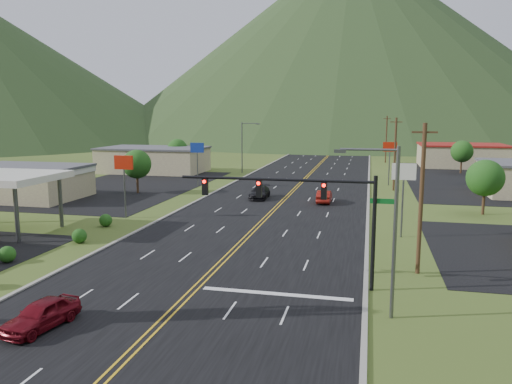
% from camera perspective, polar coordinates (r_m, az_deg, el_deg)
% --- Properties ---
extents(traffic_signal, '(13.10, 0.43, 7.00)m').
position_cam_1_polar(traffic_signal, '(30.42, 5.84, -1.04)').
color(traffic_signal, black).
rests_on(traffic_signal, ground).
extents(streetlight_east, '(3.28, 0.25, 9.00)m').
position_cam_1_polar(streetlight_east, '(26.33, 14.95, -3.22)').
color(streetlight_east, '#59595E').
rests_on(streetlight_east, ground).
extents(streetlight_west, '(3.28, 0.25, 9.00)m').
position_cam_1_polar(streetlight_west, '(88.62, -1.41, 5.51)').
color(streetlight_west, '#59595E').
rests_on(streetlight_west, ground).
extents(building_west_mid, '(14.40, 10.40, 4.10)m').
position_cam_1_polar(building_west_mid, '(68.77, -25.04, 1.20)').
color(building_west_mid, beige).
rests_on(building_west_mid, ground).
extents(building_west_far, '(18.40, 11.40, 4.50)m').
position_cam_1_polar(building_west_far, '(92.37, -11.60, 3.66)').
color(building_west_far, beige).
rests_on(building_west_far, ground).
extents(building_east_far, '(16.40, 12.40, 4.50)m').
position_cam_1_polar(building_east_far, '(107.57, 22.44, 3.89)').
color(building_east_far, beige).
rests_on(building_east_far, ground).
extents(pole_sign_west_a, '(2.00, 0.18, 6.40)m').
position_cam_1_polar(pole_sign_west_a, '(51.99, -14.86, 2.58)').
color(pole_sign_west_a, '#59595E').
rests_on(pole_sign_west_a, ground).
extents(pole_sign_west_b, '(2.00, 0.18, 6.40)m').
position_cam_1_polar(pole_sign_west_b, '(72.11, -6.74, 4.54)').
color(pole_sign_west_b, '#59595E').
rests_on(pole_sign_west_b, ground).
extents(pole_sign_east_a, '(2.00, 0.18, 6.40)m').
position_cam_1_polar(pole_sign_east_a, '(44.19, 16.52, 1.41)').
color(pole_sign_east_a, '#59595E').
rests_on(pole_sign_east_a, ground).
extents(pole_sign_east_b, '(2.00, 0.18, 6.40)m').
position_cam_1_polar(pole_sign_east_b, '(76.00, 15.05, 4.52)').
color(pole_sign_east_b, '#59595E').
rests_on(pole_sign_east_b, ground).
extents(tree_west_a, '(3.84, 3.84, 5.82)m').
position_cam_1_polar(tree_west_a, '(68.12, -13.47, 3.11)').
color(tree_west_a, '#382314').
rests_on(tree_west_a, ground).
extents(tree_west_b, '(3.84, 3.84, 5.82)m').
position_cam_1_polar(tree_west_b, '(94.73, -8.97, 4.85)').
color(tree_west_b, '#382314').
rests_on(tree_west_b, ground).
extents(tree_east_a, '(3.84, 3.84, 5.82)m').
position_cam_1_polar(tree_east_a, '(57.39, 24.73, 1.46)').
color(tree_east_a, '#382314').
rests_on(tree_east_a, ground).
extents(tree_east_b, '(3.84, 3.84, 5.82)m').
position_cam_1_polar(tree_east_b, '(95.32, 22.48, 4.30)').
color(tree_east_b, '#382314').
rests_on(tree_east_b, ground).
extents(utility_pole_a, '(1.60, 0.28, 10.00)m').
position_cam_1_polar(utility_pole_a, '(34.35, 18.37, -0.65)').
color(utility_pole_a, '#382314').
rests_on(utility_pole_a, ground).
extents(utility_pole_b, '(1.60, 0.28, 10.00)m').
position_cam_1_polar(utility_pole_b, '(71.03, 15.60, 4.26)').
color(utility_pole_b, '#382314').
rests_on(utility_pole_b, ground).
extents(utility_pole_c, '(1.60, 0.28, 10.00)m').
position_cam_1_polar(utility_pole_c, '(110.93, 14.66, 5.90)').
color(utility_pole_c, '#382314').
rests_on(utility_pole_c, ground).
extents(utility_pole_d, '(1.60, 0.28, 10.00)m').
position_cam_1_polar(utility_pole_d, '(150.88, 14.22, 6.68)').
color(utility_pole_d, '#382314').
rests_on(utility_pole_d, ground).
extents(mountain_n, '(220.00, 220.00, 85.00)m').
position_cam_1_polar(mountain_n, '(238.10, 10.74, 16.58)').
color(mountain_n, '#213E1C').
rests_on(mountain_n, ground).
extents(car_red_near, '(2.40, 4.45, 1.44)m').
position_cam_1_polar(car_red_near, '(27.58, -23.32, -12.79)').
color(car_red_near, maroon).
rests_on(car_red_near, ground).
extents(car_dark_mid, '(2.21, 5.15, 1.48)m').
position_cam_1_polar(car_dark_mid, '(62.30, 0.44, -0.10)').
color(car_dark_mid, black).
rests_on(car_dark_mid, ground).
extents(car_red_far, '(1.58, 4.50, 1.48)m').
position_cam_1_polar(car_red_far, '(59.94, 7.81, -0.54)').
color(car_red_far, maroon).
rests_on(car_red_far, ground).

